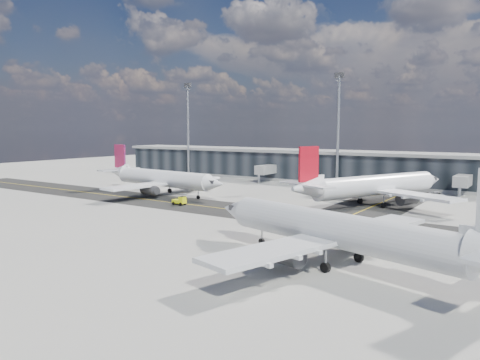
{
  "coord_description": "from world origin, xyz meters",
  "views": [
    {
      "loc": [
        46.39,
        -65.43,
        14.93
      ],
      "look_at": [
        -3.58,
        8.53,
        5.0
      ],
      "focal_mm": 35.0,
      "sensor_mm": 36.0,
      "label": 1
    }
  ],
  "objects_px": {
    "baggage_tug": "(180,201)",
    "airliner_near": "(341,232)",
    "service_van": "(437,195)",
    "airliner_redtail": "(373,186)",
    "airliner_af": "(161,178)"
  },
  "relations": [
    {
      "from": "baggage_tug",
      "to": "airliner_near",
      "type": "bearing_deg",
      "value": 63.53
    },
    {
      "from": "baggage_tug",
      "to": "service_van",
      "type": "height_order",
      "value": "baggage_tug"
    },
    {
      "from": "airliner_redtail",
      "to": "baggage_tug",
      "type": "xyz_separation_m",
      "value": [
        -31.32,
        -20.38,
        -3.02
      ]
    },
    {
      "from": "airliner_af",
      "to": "baggage_tug",
      "type": "height_order",
      "value": "airliner_af"
    },
    {
      "from": "airliner_af",
      "to": "airliner_near",
      "type": "relative_size",
      "value": 0.95
    },
    {
      "from": "airliner_near",
      "to": "baggage_tug",
      "type": "distance_m",
      "value": 46.46
    },
    {
      "from": "airliner_near",
      "to": "service_van",
      "type": "relative_size",
      "value": 7.81
    },
    {
      "from": "airliner_af",
      "to": "service_van",
      "type": "distance_m",
      "value": 60.37
    },
    {
      "from": "airliner_near",
      "to": "baggage_tug",
      "type": "bearing_deg",
      "value": 78.23
    },
    {
      "from": "airliner_redtail",
      "to": "baggage_tug",
      "type": "relative_size",
      "value": 13.55
    },
    {
      "from": "airliner_af",
      "to": "service_van",
      "type": "height_order",
      "value": "airliner_af"
    },
    {
      "from": "airliner_redtail",
      "to": "baggage_tug",
      "type": "distance_m",
      "value": 37.49
    },
    {
      "from": "airliner_redtail",
      "to": "service_van",
      "type": "relative_size",
      "value": 7.66
    },
    {
      "from": "airliner_af",
      "to": "baggage_tug",
      "type": "distance_m",
      "value": 16.44
    },
    {
      "from": "airliner_redtail",
      "to": "baggage_tug",
      "type": "bearing_deg",
      "value": -122.93
    }
  ]
}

